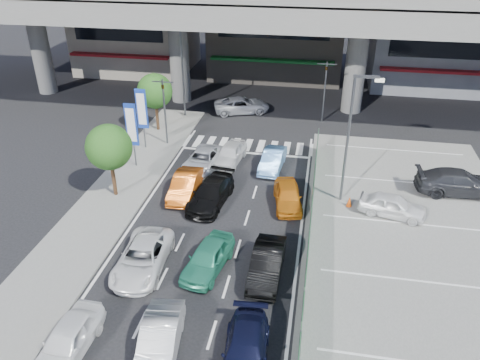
% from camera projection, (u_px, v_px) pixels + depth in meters
% --- Properties ---
extents(ground, '(120.00, 120.00, 0.00)m').
position_uv_depth(ground, '(209.00, 245.00, 25.14)').
color(ground, black).
rests_on(ground, ground).
extents(parking_lot, '(12.00, 28.00, 0.06)m').
position_uv_depth(parking_lot, '(416.00, 245.00, 25.13)').
color(parking_lot, slate).
rests_on(parking_lot, ground).
extents(sidewalk_left, '(4.00, 30.00, 0.12)m').
position_uv_depth(sidewalk_left, '(116.00, 195.00, 29.64)').
color(sidewalk_left, slate).
rests_on(sidewalk_left, ground).
extents(fence_run, '(0.16, 22.00, 1.80)m').
position_uv_depth(fence_run, '(310.00, 231.00, 24.73)').
color(fence_run, '#1E592D').
rests_on(fence_run, ground).
extents(expressway, '(64.00, 14.00, 10.75)m').
position_uv_depth(expressway, '(266.00, 8.00, 39.75)').
color(expressway, slate).
rests_on(expressway, ground).
extents(building_west, '(12.00, 10.90, 13.00)m').
position_uv_depth(building_west, '(135.00, 10.00, 51.91)').
color(building_west, '#A19782').
rests_on(building_west, ground).
extents(building_center, '(14.00, 10.90, 15.00)m').
position_uv_depth(building_center, '(279.00, 3.00, 49.79)').
color(building_center, gray).
rests_on(building_center, ground).
extents(building_east, '(12.00, 10.90, 12.00)m').
position_uv_depth(building_east, '(436.00, 25.00, 47.17)').
color(building_east, gray).
rests_on(building_east, ground).
extents(traffic_light_left, '(1.60, 1.24, 5.20)m').
position_uv_depth(traffic_light_left, '(164.00, 96.00, 34.49)').
color(traffic_light_left, '#595B60').
rests_on(traffic_light_left, ground).
extents(traffic_light_right, '(1.60, 1.24, 5.20)m').
position_uv_depth(traffic_light_right, '(326.00, 77.00, 38.67)').
color(traffic_light_right, '#595B60').
rests_on(traffic_light_right, ground).
extents(street_lamp_right, '(1.65, 0.22, 8.00)m').
position_uv_depth(street_lamp_right, '(352.00, 130.00, 26.84)').
color(street_lamp_right, '#595B60').
rests_on(street_lamp_right, ground).
extents(street_lamp_left, '(1.65, 0.22, 8.00)m').
position_uv_depth(street_lamp_left, '(184.00, 63.00, 39.25)').
color(street_lamp_left, '#595B60').
rests_on(street_lamp_left, ground).
extents(signboard_near, '(0.80, 0.14, 4.70)m').
position_uv_depth(signboard_near, '(132.00, 127.00, 31.63)').
color(signboard_near, '#595B60').
rests_on(signboard_near, ground).
extents(signboard_far, '(0.80, 0.14, 4.70)m').
position_uv_depth(signboard_far, '(142.00, 111.00, 34.27)').
color(signboard_far, '#595B60').
rests_on(signboard_far, ground).
extents(tree_near, '(2.80, 2.80, 4.80)m').
position_uv_depth(tree_near, '(109.00, 147.00, 28.01)').
color(tree_near, '#382314').
rests_on(tree_near, ground).
extents(tree_far, '(2.80, 2.80, 4.80)m').
position_uv_depth(tree_far, '(155.00, 91.00, 37.15)').
color(tree_far, '#382314').
rests_on(tree_far, ground).
extents(van_white_back_left, '(1.74, 4.05, 1.36)m').
position_uv_depth(van_white_back_left, '(68.00, 340.00, 18.64)').
color(van_white_back_left, white).
rests_on(van_white_back_left, ground).
extents(hatch_white_back_mid, '(1.99, 4.34, 1.38)m').
position_uv_depth(hatch_white_back_mid, '(159.00, 341.00, 18.59)').
color(hatch_white_back_mid, silver).
rests_on(hatch_white_back_mid, ground).
extents(minivan_navy_back, '(1.99, 4.40, 1.25)m').
position_uv_depth(minivan_navy_back, '(245.00, 352.00, 18.20)').
color(minivan_navy_back, black).
rests_on(minivan_navy_back, ground).
extents(sedan_white_mid_left, '(2.45, 4.91, 1.34)m').
position_uv_depth(sedan_white_mid_left, '(143.00, 257.00, 23.19)').
color(sedan_white_mid_left, white).
rests_on(sedan_white_mid_left, ground).
extents(taxi_teal_mid, '(2.33, 4.28, 1.38)m').
position_uv_depth(taxi_teal_mid, '(208.00, 257.00, 23.17)').
color(taxi_teal_mid, '#2B8B6C').
rests_on(taxi_teal_mid, ground).
extents(hatch_black_mid_right, '(1.54, 4.22, 1.38)m').
position_uv_depth(hatch_black_mid_right, '(267.00, 264.00, 22.74)').
color(hatch_black_mid_right, black).
rests_on(hatch_black_mid_right, ground).
extents(taxi_orange_left, '(1.58, 4.23, 1.38)m').
position_uv_depth(taxi_orange_left, '(185.00, 185.00, 29.43)').
color(taxi_orange_left, '#CF5813').
rests_on(taxi_orange_left, ground).
extents(sedan_black_mid, '(2.48, 4.95, 1.38)m').
position_uv_depth(sedan_black_mid, '(211.00, 194.00, 28.55)').
color(sedan_black_mid, black).
rests_on(sedan_black_mid, ground).
extents(taxi_orange_right, '(2.26, 4.13, 1.33)m').
position_uv_depth(taxi_orange_right, '(288.00, 196.00, 28.37)').
color(taxi_orange_right, orange).
rests_on(taxi_orange_right, ground).
extents(wagon_silver_front_left, '(2.47, 4.63, 1.24)m').
position_uv_depth(wagon_silver_front_left, '(203.00, 160.00, 32.72)').
color(wagon_silver_front_left, silver).
rests_on(wagon_silver_front_left, ground).
extents(sedan_white_front_mid, '(2.12, 4.22, 1.38)m').
position_uv_depth(sedan_white_front_mid, '(230.00, 154.00, 33.40)').
color(sedan_white_front_mid, silver).
rests_on(sedan_white_front_mid, ground).
extents(kei_truck_front_right, '(1.68, 4.03, 1.29)m').
position_uv_depth(kei_truck_front_right, '(273.00, 160.00, 32.61)').
color(kei_truck_front_right, '#6DADF6').
rests_on(kei_truck_front_right, ground).
extents(crossing_wagon_silver, '(5.41, 3.76, 1.37)m').
position_uv_depth(crossing_wagon_silver, '(242.00, 105.00, 42.09)').
color(crossing_wagon_silver, '#B9BBC2').
rests_on(crossing_wagon_silver, ground).
extents(parked_sedan_white, '(4.13, 2.41, 1.32)m').
position_uv_depth(parked_sedan_white, '(392.00, 205.00, 27.31)').
color(parked_sedan_white, white).
rests_on(parked_sedan_white, parking_lot).
extents(parked_sedan_dgrey, '(5.45, 2.50, 1.54)m').
position_uv_depth(parked_sedan_dgrey, '(459.00, 182.00, 29.47)').
color(parked_sedan_dgrey, '#2A2A2E').
rests_on(parked_sedan_dgrey, parking_lot).
extents(traffic_cone, '(0.42, 0.42, 0.65)m').
position_uv_depth(traffic_cone, '(349.00, 201.00, 28.32)').
color(traffic_cone, '#E14B0C').
rests_on(traffic_cone, parking_lot).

